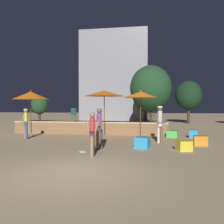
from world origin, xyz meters
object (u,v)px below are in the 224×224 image
object	(u,v)px
patio_umbrella_2	(104,93)
person_1	(26,122)
patio_umbrella_0	(31,95)
cube_seat_2	(200,141)
frisbee_disc	(83,151)
background_tree_3	(145,98)
cube_seat_0	(172,134)
person_0	(160,121)
background_tree_4	(189,95)
cube_seat_3	(142,142)
bistro_chair_0	(153,114)
person_2	(92,133)
person_3	(99,127)
patio_umbrella_1	(141,95)
cube_seat_4	(193,134)
background_tree_2	(151,88)
cube_seat_1	(184,146)
bistro_chair_1	(74,113)
background_tree_1	(39,105)

from	to	relation	value
patio_umbrella_2	person_1	size ratio (longest dim) A/B	1.71
patio_umbrella_0	cube_seat_2	bearing A→B (deg)	-18.80
frisbee_disc	patio_umbrella_0	bearing A→B (deg)	131.72
cube_seat_2	background_tree_3	size ratio (longest dim) A/B	0.15
cube_seat_0	person_0	world-z (taller)	person_0
patio_umbrella_0	background_tree_3	world-z (taller)	background_tree_3
person_0	background_tree_4	size ratio (longest dim) A/B	0.41
cube_seat_3	person_0	bearing A→B (deg)	64.24
patio_umbrella_0	cube_seat_0	size ratio (longest dim) A/B	4.25
cube_seat_3	background_tree_3	world-z (taller)	background_tree_3
person_1	bistro_chair_0	size ratio (longest dim) A/B	1.92
person_2	person_1	bearing A→B (deg)	-131.93
cube_seat_0	person_3	size ratio (longest dim) A/B	0.39
frisbee_disc	person_2	bearing A→B (deg)	-54.16
patio_umbrella_1	person_2	size ratio (longest dim) A/B	1.73
patio_umbrella_1	cube_seat_0	world-z (taller)	patio_umbrella_1
person_0	frisbee_disc	world-z (taller)	person_0
cube_seat_0	cube_seat_4	xyz separation A→B (m)	(1.24, -0.04, 0.03)
person_1	patio_umbrella_2	bearing A→B (deg)	66.60
person_3	person_2	bearing A→B (deg)	52.74
patio_umbrella_1	background_tree_4	size ratio (longest dim) A/B	0.63
patio_umbrella_1	background_tree_2	size ratio (longest dim) A/B	0.51
background_tree_4	person_2	bearing A→B (deg)	-107.40
cube_seat_1	background_tree_4	distance (m)	17.10
cube_seat_1	frisbee_disc	distance (m)	4.24
cube_seat_0	cube_seat_3	bearing A→B (deg)	-110.75
cube_seat_0	person_2	distance (m)	7.21
cube_seat_4	background_tree_4	bearing A→B (deg)	83.96
person_1	person_2	xyz separation A→B (m)	(5.02, -4.31, -0.08)
person_3	cube_seat_0	bearing A→B (deg)	-165.77
patio_umbrella_1	person_3	xyz separation A→B (m)	(-1.49, -5.23, -1.60)
patio_umbrella_1	background_tree_3	xyz separation A→B (m)	(-0.16, 12.51, 0.18)
cube_seat_0	frisbee_disc	xyz separation A→B (m)	(-3.92, -5.50, -0.19)
bistro_chair_1	background_tree_3	distance (m)	12.30
patio_umbrella_1	person_1	world-z (taller)	patio_umbrella_1
person_2	cube_seat_3	bearing A→B (deg)	141.30
patio_umbrella_2	cube_seat_1	distance (m)	7.01
patio_umbrella_2	cube_seat_1	size ratio (longest dim) A/B	4.18
cube_seat_4	frisbee_disc	world-z (taller)	cube_seat_4
person_0	background_tree_3	xyz separation A→B (m)	(-1.30, 15.40, 1.67)
person_1	bistro_chair_0	bearing A→B (deg)	64.28
patio_umbrella_2	person_1	bearing A→B (deg)	-149.42
patio_umbrella_0	bistro_chair_1	distance (m)	3.19
frisbee_disc	background_tree_1	world-z (taller)	background_tree_1
cube_seat_1	bistro_chair_1	xyz separation A→B (m)	(-6.86, 6.14, 1.15)
cube_seat_1	person_3	xyz separation A→B (m)	(-3.57, -0.27, 0.78)
patio_umbrella_2	background_tree_2	bearing A→B (deg)	69.69
patio_umbrella_2	cube_seat_4	distance (m)	5.98
patio_umbrella_2	person_0	distance (m)	4.72
cube_seat_4	patio_umbrella_2	bearing A→B (deg)	175.87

